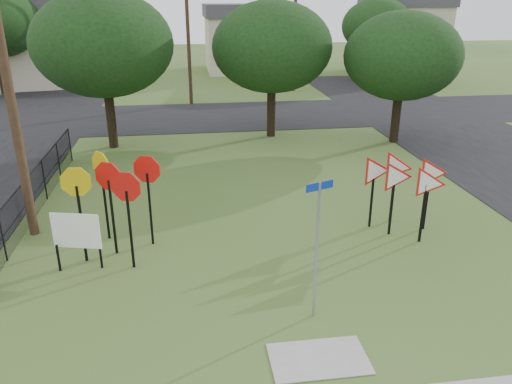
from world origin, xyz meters
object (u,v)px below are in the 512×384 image
(stop_sign_cluster, at_px, (113,186))
(info_board, at_px, (76,233))
(street_name_sign, at_px, (317,243))
(yield_sign_cluster, at_px, (404,177))

(stop_sign_cluster, height_order, info_board, stop_sign_cluster)
(street_name_sign, distance_m, stop_sign_cluster, 6.12)
(yield_sign_cluster, height_order, info_board, yield_sign_cluster)
(yield_sign_cluster, bearing_deg, street_name_sign, -133.05)
(street_name_sign, distance_m, info_board, 6.49)
(street_name_sign, xyz_separation_m, info_board, (-5.72, 2.95, -0.79))
(stop_sign_cluster, bearing_deg, yield_sign_cluster, 1.52)
(yield_sign_cluster, distance_m, info_board, 9.58)
(street_name_sign, bearing_deg, info_board, 152.69)
(street_name_sign, bearing_deg, yield_sign_cluster, 46.95)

